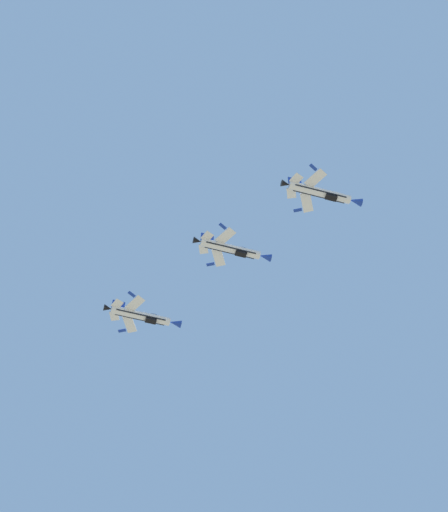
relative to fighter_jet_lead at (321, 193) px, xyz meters
The scene contains 3 objects.
fighter_jet_lead is the anchor object (origin of this frame).
fighter_jet_left_wing 21.23m from the fighter_jet_lead, 159.26° to the left, with size 14.25×11.41×4.38m.
fighter_jet_right_wing 43.70m from the fighter_jet_lead, 159.86° to the left, with size 14.25×11.42×4.36m.
Camera 1 is at (2.22, -1.42, 1.55)m, focal length 60.38 mm.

